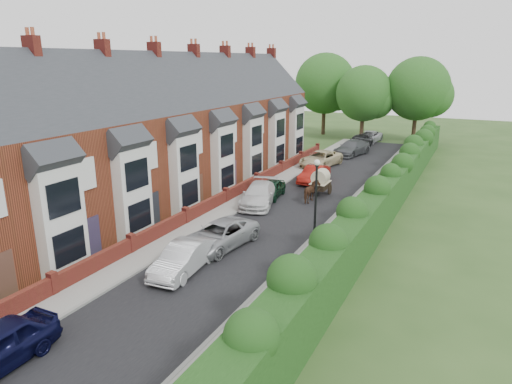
# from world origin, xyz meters

# --- Properties ---
(ground) EXTENTS (140.00, 140.00, 0.00)m
(ground) POSITION_xyz_m (0.00, 0.00, 0.00)
(ground) COLOR #2D4C1E
(ground) RESTS_ON ground
(road) EXTENTS (6.00, 58.00, 0.02)m
(road) POSITION_xyz_m (-0.50, 11.00, 0.01)
(road) COLOR black
(road) RESTS_ON ground
(pavement_hedge_side) EXTENTS (2.20, 58.00, 0.12)m
(pavement_hedge_side) POSITION_xyz_m (3.60, 11.00, 0.06)
(pavement_hedge_side) COLOR gray
(pavement_hedge_side) RESTS_ON ground
(pavement_house_side) EXTENTS (1.70, 58.00, 0.12)m
(pavement_house_side) POSITION_xyz_m (-4.35, 11.00, 0.06)
(pavement_house_side) COLOR gray
(pavement_house_side) RESTS_ON ground
(kerb_hedge_side) EXTENTS (0.18, 58.00, 0.13)m
(kerb_hedge_side) POSITION_xyz_m (2.55, 11.00, 0.07)
(kerb_hedge_side) COLOR gray
(kerb_hedge_side) RESTS_ON ground
(kerb_house_side) EXTENTS (0.18, 58.00, 0.13)m
(kerb_house_side) POSITION_xyz_m (-3.55, 11.00, 0.07)
(kerb_house_side) COLOR gray
(kerb_house_side) RESTS_ON ground
(hedge) EXTENTS (2.10, 58.00, 2.85)m
(hedge) POSITION_xyz_m (5.40, 11.00, 1.60)
(hedge) COLOR #153511
(hedge) RESTS_ON ground
(terrace_row) EXTENTS (9.05, 40.50, 11.50)m
(terrace_row) POSITION_xyz_m (-10.87, 9.98, 4.47)
(terrace_row) COLOR brown
(terrace_row) RESTS_ON ground
(garden_wall_row) EXTENTS (0.35, 40.35, 1.10)m
(garden_wall_row) POSITION_xyz_m (-5.35, 10.00, 0.46)
(garden_wall_row) COLOR maroon
(garden_wall_row) RESTS_ON ground
(lamppost) EXTENTS (0.32, 0.32, 5.16)m
(lamppost) POSITION_xyz_m (3.40, 4.00, 3.30)
(lamppost) COLOR black
(lamppost) RESTS_ON ground
(tree_far_left) EXTENTS (7.14, 6.80, 9.29)m
(tree_far_left) POSITION_xyz_m (-2.65, 40.08, 5.71)
(tree_far_left) COLOR #332316
(tree_far_left) RESTS_ON ground
(tree_far_right) EXTENTS (7.98, 7.60, 10.31)m
(tree_far_right) POSITION_xyz_m (3.39, 42.08, 6.31)
(tree_far_right) COLOR #332316
(tree_far_right) RESTS_ON ground
(tree_far_back) EXTENTS (8.40, 8.00, 10.82)m
(tree_far_back) POSITION_xyz_m (-8.59, 43.08, 6.62)
(tree_far_back) COLOR #332316
(tree_far_back) RESTS_ON ground
(car_silver_a) EXTENTS (1.90, 4.47, 1.43)m
(car_silver_a) POSITION_xyz_m (-1.60, -0.60, 0.72)
(car_silver_a) COLOR silver
(car_silver_a) RESTS_ON ground
(car_silver_b) EXTENTS (2.98, 5.34, 1.41)m
(car_silver_b) POSITION_xyz_m (-1.60, 2.81, 0.71)
(car_silver_b) COLOR #9B9EA2
(car_silver_b) RESTS_ON ground
(car_white) EXTENTS (3.33, 5.54, 1.50)m
(car_white) POSITION_xyz_m (-3.00, 10.60, 0.75)
(car_white) COLOR silver
(car_white) RESTS_ON ground
(car_green) EXTENTS (2.01, 3.96, 1.29)m
(car_green) POSITION_xyz_m (-3.00, 12.60, 0.65)
(car_green) COLOR black
(car_green) RESTS_ON ground
(car_red) EXTENTS (1.61, 4.24, 1.38)m
(car_red) POSITION_xyz_m (-1.60, 18.20, 0.69)
(car_red) COLOR maroon
(car_red) RESTS_ON ground
(car_beige) EXTENTS (3.38, 5.68, 1.48)m
(car_beige) POSITION_xyz_m (-3.00, 24.10, 0.74)
(car_beige) COLOR beige
(car_beige) RESTS_ON ground
(car_grey) EXTENTS (3.38, 5.80, 1.58)m
(car_grey) POSITION_xyz_m (-1.72, 30.70, 0.79)
(car_grey) COLOR #4E5155
(car_grey) RESTS_ON ground
(car_black) EXTENTS (2.64, 4.88, 1.58)m
(car_black) POSITION_xyz_m (-2.11, 35.34, 0.79)
(car_black) COLOR black
(car_black) RESTS_ON ground
(horse) EXTENTS (0.87, 1.84, 1.53)m
(horse) POSITION_xyz_m (0.11, 12.81, 0.77)
(horse) COLOR #472A1A
(horse) RESTS_ON ground
(horse_cart) EXTENTS (1.26, 2.80, 2.02)m
(horse_cart) POSITION_xyz_m (0.11, 14.77, 1.15)
(horse_cart) COLOR black
(horse_cart) RESTS_ON ground
(car_extra_far) EXTENTS (2.82, 5.21, 1.39)m
(car_extra_far) POSITION_xyz_m (-1.94, 39.43, 0.69)
(car_extra_far) COLOR #AEB0B6
(car_extra_far) RESTS_ON ground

